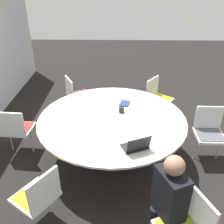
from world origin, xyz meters
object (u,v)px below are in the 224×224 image
(chair_4, at_px, (16,128))
(coffee_cup, at_px, (121,110))
(chair_1, at_px, (209,130))
(chair_5, at_px, (38,195))
(spiral_notebook, at_px, (125,103))
(chair_2, at_px, (157,96))
(chair_3, at_px, (76,93))
(laptop, at_px, (136,146))
(person_0, at_px, (168,196))

(chair_4, relative_size, coffee_cup, 9.47)
(chair_1, height_order, coffee_cup, chair_1)
(chair_5, distance_m, spiral_notebook, 2.04)
(chair_5, bearing_deg, coffee_cup, 1.38)
(chair_2, xyz_separation_m, chair_3, (0.07, 1.64, 0.00))
(chair_3, height_order, laptop, laptop)
(chair_1, relative_size, chair_4, 1.00)
(person_0, xyz_separation_m, spiral_notebook, (1.93, 0.40, 0.05))
(chair_4, relative_size, spiral_notebook, 3.59)
(person_0, bearing_deg, chair_3, 3.21)
(chair_1, distance_m, coffee_cup, 1.42)
(chair_2, distance_m, chair_4, 2.70)
(chair_3, relative_size, chair_4, 1.00)
(chair_2, height_order, person_0, person_0)
(chair_4, bearing_deg, spiral_notebook, 17.48)
(chair_3, relative_size, laptop, 2.21)
(chair_4, relative_size, laptop, 2.21)
(chair_2, relative_size, chair_5, 1.00)
(person_0, bearing_deg, spiral_notebook, -11.13)
(chair_2, bearing_deg, spiral_notebook, -2.57)
(spiral_notebook, relative_size, coffee_cup, 2.64)
(chair_5, distance_m, coffee_cup, 1.78)
(chair_4, xyz_separation_m, person_0, (-1.52, -2.14, 0.19))
(chair_2, bearing_deg, person_0, 31.74)
(chair_1, height_order, chair_4, same)
(person_0, distance_m, coffee_cup, 1.71)
(chair_5, bearing_deg, laptop, -29.95)
(chair_3, distance_m, person_0, 3.12)
(chair_3, bearing_deg, chair_2, 60.07)
(laptop, distance_m, coffee_cup, 0.95)
(chair_1, relative_size, chair_5, 1.00)
(chair_2, xyz_separation_m, spiral_notebook, (-0.80, 0.67, 0.24))
(chair_1, distance_m, person_0, 1.80)
(chair_1, distance_m, chair_4, 3.06)
(chair_1, distance_m, spiral_notebook, 1.41)
(chair_2, height_order, chair_3, same)
(chair_4, height_order, person_0, person_0)
(chair_3, xyz_separation_m, coffee_cup, (-1.16, -0.91, 0.28))
(chair_2, relative_size, coffee_cup, 9.47)
(chair_5, height_order, laptop, laptop)
(chair_4, relative_size, chair_5, 1.00)
(chair_5, height_order, spiral_notebook, chair_5)
(chair_1, xyz_separation_m, chair_3, (1.28, 2.30, 0.00))
(spiral_notebook, bearing_deg, chair_1, -106.90)
(chair_3, bearing_deg, chair_1, 33.52)
(chair_2, xyz_separation_m, laptop, (-2.02, 0.56, 0.28))
(chair_1, relative_size, chair_2, 1.00)
(chair_5, bearing_deg, person_0, -62.84)
(person_0, relative_size, spiral_notebook, 5.05)
(chair_4, distance_m, spiral_notebook, 1.80)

